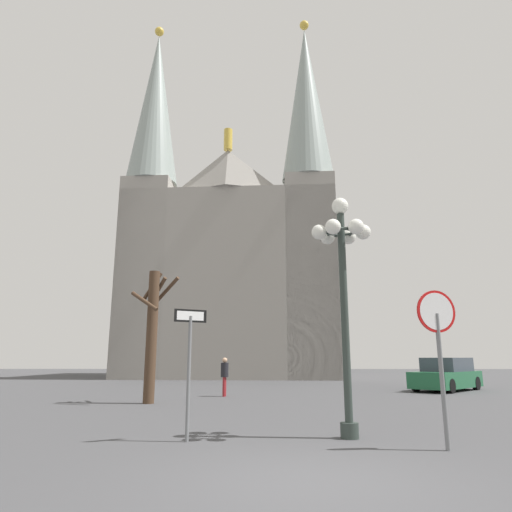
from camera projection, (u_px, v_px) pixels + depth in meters
The scene contains 8 objects.
ground_plane at pixel (313, 483), 5.74m from camera, with size 120.00×120.00×0.00m, color #424244.
cathedral at pixel (233, 268), 39.50m from camera, with size 17.60×14.77×30.61m.
stop_sign at pixel (438, 336), 8.15m from camera, with size 0.75×0.22×2.76m.
one_way_arrow_sign at pixel (189, 356), 8.89m from camera, with size 0.60×0.37×2.49m.
street_lamp at pixel (343, 270), 9.63m from camera, with size 1.28×1.15×4.98m.
bare_tree at pixel (152, 330), 16.24m from camera, with size 1.66×1.69×4.69m.
parked_car_near_green at pixel (446, 375), 21.95m from camera, with size 4.48×4.54×1.55m.
pedestrian_walking at pixel (225, 373), 18.76m from camera, with size 0.32×0.32×1.55m.
Camera 1 is at (-0.66, -6.24, 1.55)m, focal length 31.81 mm.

